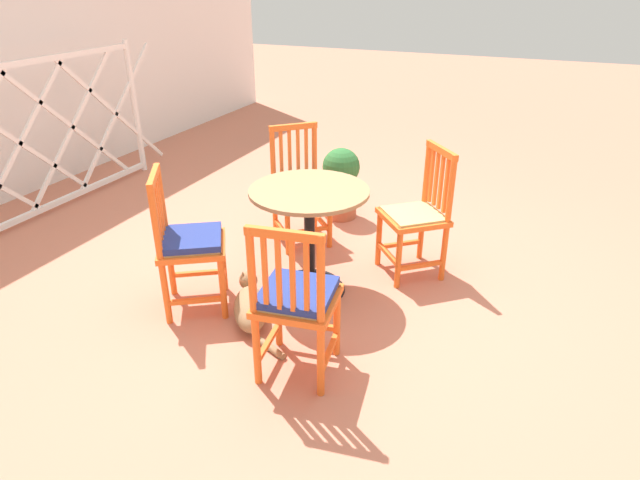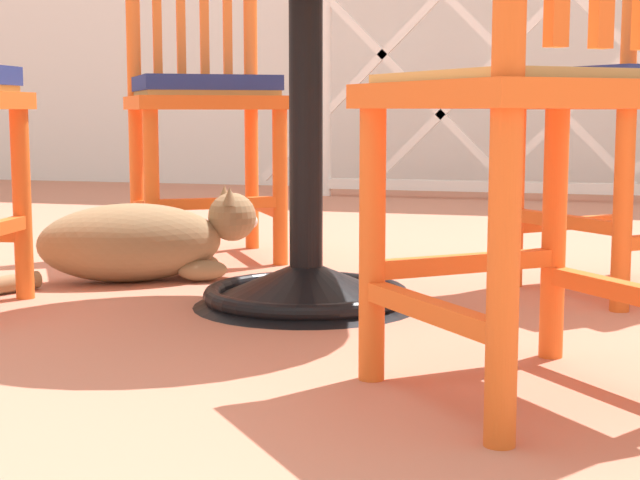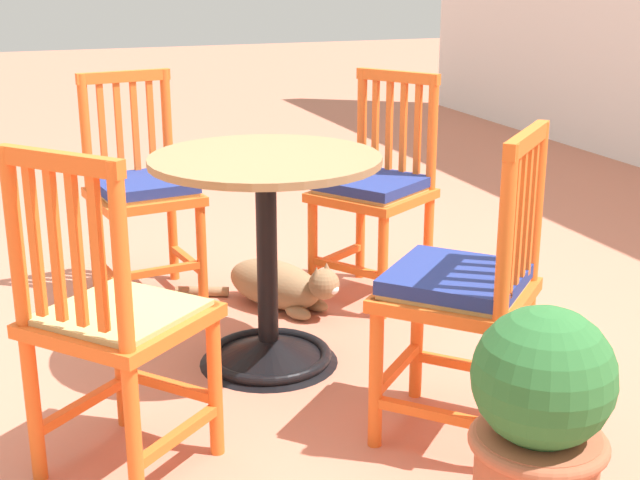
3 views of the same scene
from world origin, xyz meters
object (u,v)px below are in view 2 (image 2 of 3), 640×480
at_px(orange_chair_tucked_in, 634,94).
at_px(tabby_cat, 146,242).
at_px(cafe_table, 305,172).
at_px(orange_chair_near_fence, 203,97).
at_px(orange_chair_facing_out, 550,94).

xyz_separation_m(orange_chair_tucked_in, tabby_cat, (-1.12, -0.18, -0.35)).
bearing_deg(orange_chair_tucked_in, tabby_cat, -170.86).
xyz_separation_m(cafe_table, tabby_cat, (-0.46, 0.20, -0.19)).
relative_size(orange_chair_tucked_in, orange_chair_near_fence, 1.00).
bearing_deg(orange_chair_facing_out, orange_chair_near_fence, 130.33).
xyz_separation_m(orange_chair_facing_out, orange_chair_tucked_in, (0.14, 0.95, 0.01)).
bearing_deg(orange_chair_tucked_in, orange_chair_near_fence, 168.76).
bearing_deg(cafe_table, tabby_cat, 156.99).
relative_size(orange_chair_near_fence, tabby_cat, 1.62).
distance_m(cafe_table, orange_chair_tucked_in, 0.78).
height_order(cafe_table, orange_chair_near_fence, orange_chair_near_fence).
height_order(orange_chair_facing_out, orange_chair_near_fence, same).
xyz_separation_m(cafe_table, orange_chair_facing_out, (0.52, -0.58, 0.15)).
relative_size(cafe_table, orange_chair_tucked_in, 0.83).
relative_size(orange_chair_facing_out, tabby_cat, 1.62).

